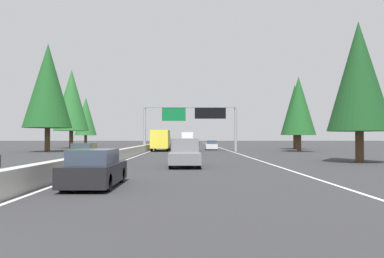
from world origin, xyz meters
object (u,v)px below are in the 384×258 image
sedan_far_left (95,169)px  bus_mid_right (187,138)px  sign_gantry_overhead (191,114)px  conifer_left_mid (71,100)px  sedan_mid_center (211,145)px  sedan_distant_a (184,148)px  conifer_right_foreground (359,76)px  conifer_right_near (299,106)px  minivan_near_center (170,142)px  conifer_right_mid (295,110)px  oncoming_near (85,153)px  pickup_far_right (185,152)px  box_truck_mid_left (161,140)px  conifer_left_far (86,116)px  conifer_left_near (48,86)px  sedan_near_right (175,142)px

sedan_far_left → bus_mid_right: bearing=-2.7°
sign_gantry_overhead → conifer_left_mid: conifer_left_mid is taller
sedan_mid_center → sedan_distant_a: bearing=166.6°
conifer_right_foreground → conifer_right_near: (22.84, -1.95, -0.39)m
minivan_near_center → conifer_right_near: (-29.91, -19.17, 5.33)m
conifer_right_near → sign_gantry_overhead: bearing=92.4°
conifer_right_mid → oncoming_near: bearing=140.2°
pickup_far_right → conifer_right_foreground: size_ratio=0.51×
conifer_right_foreground → pickup_far_right: bearing=104.6°
sign_gantry_overhead → box_truck_mid_left: bearing=53.3°
oncoming_near → conifer_left_far: conifer_left_far is taller
minivan_near_center → sedan_mid_center: minivan_near_center is taller
pickup_far_right → box_truck_mid_left: 29.22m
sign_gantry_overhead → oncoming_near: bearing=156.0°
sedan_mid_center → conifer_right_mid: size_ratio=0.41×
box_truck_mid_left → conifer_right_mid: conifer_right_mid is taller
sedan_distant_a → conifer_right_foreground: conifer_right_foreground is taller
conifer_left_near → conifer_right_mid: bearing=-73.2°
sedan_mid_center → box_truck_mid_left: bearing=126.7°
sedan_far_left → sedan_mid_center: 45.97m
conifer_right_near → pickup_far_right: bearing=149.7°
sedan_far_left → conifer_left_mid: conifer_left_mid is taller
sedan_mid_center → oncoming_near: (-28.96, 12.12, 0.00)m
sedan_near_right → conifer_left_mid: (-46.65, 17.33, 8.04)m
minivan_near_center → conifer_right_mid: bearing=-131.7°
bus_mid_right → oncoming_near: 58.58m
sedan_mid_center → sedan_near_right: bearing=7.7°
sign_gantry_overhead → conifer_right_mid: conifer_right_mid is taller
sedan_mid_center → pickup_far_right: bearing=173.7°
pickup_far_right → sedan_far_left: bearing=162.2°
sign_gantry_overhead → conifer_left_near: (0.18, 19.47, 3.79)m
sedan_far_left → sedan_mid_center: size_ratio=1.00×
conifer_right_foreground → conifer_left_mid: size_ratio=0.77×
pickup_far_right → sedan_near_right: bearing=2.4°
conifer_left_near → conifer_left_far: bearing=6.9°
conifer_left_mid → sign_gantry_overhead: bearing=-129.8°
conifer_left_mid → conifer_left_far: 17.50m
sedan_far_left → box_truck_mid_left: box_truck_mid_left is taller
minivan_near_center → box_truck_mid_left: box_truck_mid_left is taller
pickup_far_right → conifer_left_near: conifer_left_near is taller
sedan_mid_center → conifer_right_foreground: bearing=-162.8°
bus_mid_right → sign_gantry_overhead: bearing=-179.1°
conifer_left_far → sedan_mid_center: bearing=-134.6°
pickup_far_right → conifer_left_near: (25.91, 18.82, 8.02)m
sedan_far_left → conifer_left_mid: bearing=17.9°
minivan_near_center → conifer_left_near: 34.80m
pickup_far_right → conifer_right_mid: bearing=-25.8°
sedan_near_right → sedan_mid_center: (-55.89, -7.59, 0.00)m
conifer_left_near → conifer_left_mid: 18.05m
sedan_distant_a → conifer_right_mid: (19.42, -18.09, 5.81)m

